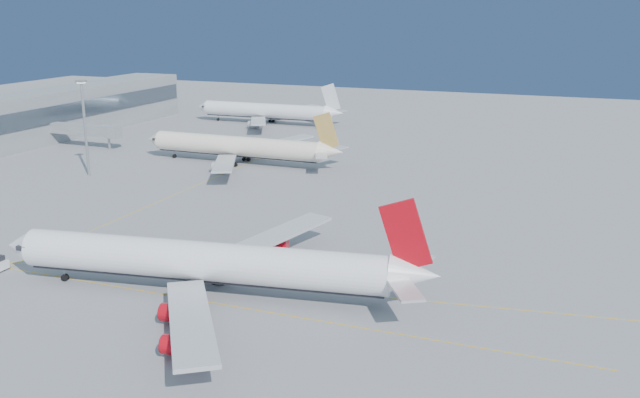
{
  "coord_description": "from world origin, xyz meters",
  "views": [
    {
      "loc": [
        45.29,
        -94.29,
        40.08
      ],
      "look_at": [
        0.49,
        19.11,
        7.0
      ],
      "focal_mm": 40.0,
      "sensor_mm": 36.0,
      "label": 1
    }
  ],
  "objects_px": {
    "airliner_etihad": "(241,147)",
    "airliner_third": "(268,111)",
    "airliner_virgin": "(211,263)",
    "light_mast": "(84,120)"
  },
  "relations": [
    {
      "from": "airliner_virgin",
      "to": "airliner_third",
      "type": "height_order",
      "value": "airliner_virgin"
    },
    {
      "from": "airliner_third",
      "to": "light_mast",
      "type": "bearing_deg",
      "value": -94.76
    },
    {
      "from": "airliner_etihad",
      "to": "airliner_third",
      "type": "height_order",
      "value": "airliner_third"
    },
    {
      "from": "airliner_etihad",
      "to": "airliner_third",
      "type": "distance_m",
      "value": 65.55
    },
    {
      "from": "airliner_virgin",
      "to": "airliner_third",
      "type": "relative_size",
      "value": 1.16
    },
    {
      "from": "airliner_etihad",
      "to": "light_mast",
      "type": "relative_size",
      "value": 2.47
    },
    {
      "from": "airliner_etihad",
      "to": "airliner_third",
      "type": "relative_size",
      "value": 1.02
    },
    {
      "from": "airliner_virgin",
      "to": "airliner_etihad",
      "type": "height_order",
      "value": "airliner_virgin"
    },
    {
      "from": "airliner_third",
      "to": "light_mast",
      "type": "distance_m",
      "value": 88.33
    },
    {
      "from": "airliner_virgin",
      "to": "airliner_etihad",
      "type": "bearing_deg",
      "value": 106.37
    }
  ]
}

